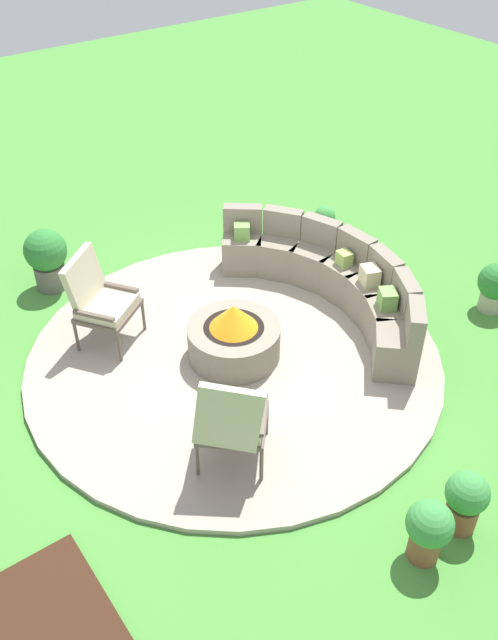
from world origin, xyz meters
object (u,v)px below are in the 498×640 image
potted_plant_1 (324,222)px  potted_plant_2 (47,257)px  lounge_chair_front_left (99,298)px  potted_plant_4 (496,285)px  curved_stone_bench (332,280)px  potted_plant_3 (466,500)px  potted_plant_0 (429,529)px  fire_pit (234,337)px  lounge_chair_front_right (231,419)px

potted_plant_1 → potted_plant_2: 3.70m
lounge_chair_front_left → potted_plant_1: bearing=149.4°
lounge_chair_front_left → potted_plant_4: (2.14, 4.04, -0.27)m
curved_stone_bench → lounge_chair_front_left: 2.69m
potted_plant_1 → potted_plant_3: potted_plant_3 is taller
lounge_chair_front_left → potted_plant_0: 4.08m
fire_pit → potted_plant_2: 2.69m
potted_plant_2 → potted_plant_4: potted_plant_2 is taller
potted_plant_0 → potted_plant_1: (-4.25, 2.61, -0.09)m
fire_pit → potted_plant_3: 2.89m
lounge_chair_front_right → potted_plant_2: (-3.68, -0.20, -0.16)m
fire_pit → lounge_chair_front_left: bearing=-137.2°
fire_pit → potted_plant_0: size_ratio=1.64×
lounge_chair_front_right → potted_plant_1: lounge_chair_front_right is taller
potted_plant_1 → potted_plant_2: bearing=-107.5°
potted_plant_3 → potted_plant_4: 3.27m
lounge_chair_front_right → potted_plant_0: bearing=-25.1°
fire_pit → lounge_chair_front_left: (-1.09, -1.01, 0.30)m
potted_plant_0 → potted_plant_4: (-1.84, 3.18, -0.01)m
curved_stone_bench → lounge_chair_front_left: bearing=-111.6°
curved_stone_bench → lounge_chair_front_left: size_ratio=2.94×
fire_pit → potted_plant_1: size_ratio=2.04×
lounge_chair_front_left → lounge_chair_front_right: lounge_chair_front_left is taller
fire_pit → potted_plant_3: bearing=6.3°
fire_pit → lounge_chair_front_right: (1.21, -0.87, 0.29)m
potted_plant_0 → potted_plant_3: size_ratio=1.00×
potted_plant_0 → potted_plant_3: 0.47m
lounge_chair_front_left → potted_plant_1: 3.50m
curved_stone_bench → potted_plant_0: 3.41m
curved_stone_bench → potted_plant_4: 1.93m
curved_stone_bench → potted_plant_0: curved_stone_bench is taller
lounge_chair_front_right → potted_plant_2: 3.69m
lounge_chair_front_left → potted_plant_4: size_ratio=1.76×
curved_stone_bench → potted_plant_3: bearing=-21.4°
potted_plant_0 → potted_plant_2: (-5.37, -0.92, 0.09)m
lounge_chair_front_left → lounge_chair_front_right: 2.30m
fire_pit → potted_plant_2: bearing=-156.8°
fire_pit → lounge_chair_front_right: bearing=-35.6°
potted_plant_1 → lounge_chair_front_left: bearing=-85.6°
fire_pit → lounge_chair_front_right: size_ratio=0.94×
curved_stone_bench → potted_plant_4: size_ratio=5.17×
fire_pit → lounge_chair_front_left: lounge_chair_front_left is taller
fire_pit → potted_plant_2: size_ratio=1.26×
lounge_chair_front_left → potted_plant_3: 4.19m
potted_plant_1 → potted_plant_3: size_ratio=0.81×
curved_stone_bench → lounge_chair_front_right: lounge_chair_front_right is taller
potted_plant_4 → potted_plant_2: bearing=-130.7°
lounge_chair_front_right → potted_plant_0: (1.68, 0.72, -0.25)m
lounge_chair_front_left → potted_plant_2: lounge_chair_front_left is taller
potted_plant_1 → potted_plant_4: bearing=13.3°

